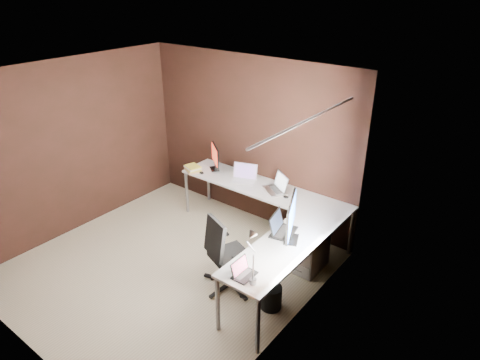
{
  "coord_description": "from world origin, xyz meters",
  "views": [
    {
      "loc": [
        3.56,
        -3.02,
        3.49
      ],
      "look_at": [
        0.49,
        0.95,
        1.06
      ],
      "focal_mm": 32.0,
      "sensor_mm": 36.0,
      "label": 1
    }
  ],
  "objects_px": {
    "laptop_silver": "(277,187)",
    "laptop_black_big": "(281,228)",
    "monitor_right": "(291,218)",
    "laptop_black_small": "(243,272)",
    "monitor_left": "(215,156)",
    "office_chair": "(228,267)",
    "laptop_white": "(244,177)",
    "book_stack": "(193,168)",
    "desk_lamp": "(252,251)",
    "wastebasket": "(271,297)",
    "drawer_pedestal": "(307,247)"
  },
  "relations": [
    {
      "from": "wastebasket",
      "to": "book_stack",
      "type": "bearing_deg",
      "value": 154.0
    },
    {
      "from": "monitor_right",
      "to": "desk_lamp",
      "type": "bearing_deg",
      "value": 159.77
    },
    {
      "from": "laptop_black_big",
      "to": "drawer_pedestal",
      "type": "bearing_deg",
      "value": -25.58
    },
    {
      "from": "monitor_left",
      "to": "wastebasket",
      "type": "relative_size",
      "value": 1.38
    },
    {
      "from": "laptop_white",
      "to": "book_stack",
      "type": "distance_m",
      "value": 0.86
    },
    {
      "from": "laptop_black_big",
      "to": "desk_lamp",
      "type": "xyz_separation_m",
      "value": [
        0.23,
        -0.89,
        0.28
      ]
    },
    {
      "from": "drawer_pedestal",
      "to": "office_chair",
      "type": "distance_m",
      "value": 1.09
    },
    {
      "from": "drawer_pedestal",
      "to": "laptop_black_big",
      "type": "xyz_separation_m",
      "value": [
        -0.11,
        -0.49,
        0.48
      ]
    },
    {
      "from": "office_chair",
      "to": "wastebasket",
      "type": "bearing_deg",
      "value": 22.78
    },
    {
      "from": "desk_lamp",
      "to": "wastebasket",
      "type": "height_order",
      "value": "desk_lamp"
    },
    {
      "from": "drawer_pedestal",
      "to": "laptop_black_small",
      "type": "height_order",
      "value": "laptop_black_small"
    },
    {
      "from": "monitor_right",
      "to": "desk_lamp",
      "type": "xyz_separation_m",
      "value": [
        0.06,
        -0.82,
        0.04
      ]
    },
    {
      "from": "book_stack",
      "to": "desk_lamp",
      "type": "bearing_deg",
      "value": -34.21
    },
    {
      "from": "laptop_silver",
      "to": "desk_lamp",
      "type": "distance_m",
      "value": 1.99
    },
    {
      "from": "drawer_pedestal",
      "to": "laptop_black_big",
      "type": "relative_size",
      "value": 1.48
    },
    {
      "from": "drawer_pedestal",
      "to": "monitor_right",
      "type": "bearing_deg",
      "value": -83.89
    },
    {
      "from": "drawer_pedestal",
      "to": "book_stack",
      "type": "height_order",
      "value": "book_stack"
    },
    {
      "from": "laptop_white",
      "to": "laptop_black_big",
      "type": "distance_m",
      "value": 1.47
    },
    {
      "from": "office_chair",
      "to": "desk_lamp",
      "type": "bearing_deg",
      "value": -11.84
    },
    {
      "from": "laptop_white",
      "to": "laptop_black_small",
      "type": "height_order",
      "value": "laptop_white"
    },
    {
      "from": "laptop_white",
      "to": "book_stack",
      "type": "height_order",
      "value": "laptop_white"
    },
    {
      "from": "monitor_left",
      "to": "desk_lamp",
      "type": "relative_size",
      "value": 0.75
    },
    {
      "from": "drawer_pedestal",
      "to": "monitor_right",
      "type": "xyz_separation_m",
      "value": [
        0.06,
        -0.56,
        0.72
      ]
    },
    {
      "from": "laptop_black_small",
      "to": "laptop_silver",
      "type": "bearing_deg",
      "value": 22.69
    },
    {
      "from": "laptop_black_big",
      "to": "laptop_silver",
      "type": "bearing_deg",
      "value": 22.73
    },
    {
      "from": "laptop_silver",
      "to": "laptop_black_big",
      "type": "xyz_separation_m",
      "value": [
        0.63,
        -0.89,
        0.0
      ]
    },
    {
      "from": "book_stack",
      "to": "wastebasket",
      "type": "distance_m",
      "value": 2.53
    },
    {
      "from": "monitor_right",
      "to": "laptop_white",
      "type": "bearing_deg",
      "value": 31.72
    },
    {
      "from": "laptop_white",
      "to": "laptop_black_small",
      "type": "bearing_deg",
      "value": -72.19
    },
    {
      "from": "monitor_right",
      "to": "laptop_black_small",
      "type": "height_order",
      "value": "monitor_right"
    },
    {
      "from": "monitor_left",
      "to": "desk_lamp",
      "type": "distance_m",
      "value": 2.69
    },
    {
      "from": "laptop_silver",
      "to": "book_stack",
      "type": "xyz_separation_m",
      "value": [
        -1.39,
        -0.25,
        -0.01
      ]
    },
    {
      "from": "desk_lamp",
      "to": "office_chair",
      "type": "bearing_deg",
      "value": 123.24
    },
    {
      "from": "laptop_white",
      "to": "laptop_silver",
      "type": "bearing_deg",
      "value": -16.03
    },
    {
      "from": "book_stack",
      "to": "office_chair",
      "type": "bearing_deg",
      "value": -34.6
    },
    {
      "from": "laptop_white",
      "to": "desk_lamp",
      "type": "relative_size",
      "value": 0.81
    },
    {
      "from": "laptop_black_small",
      "to": "desk_lamp",
      "type": "relative_size",
      "value": 0.47
    },
    {
      "from": "laptop_silver",
      "to": "desk_lamp",
      "type": "height_order",
      "value": "desk_lamp"
    },
    {
      "from": "laptop_white",
      "to": "laptop_black_small",
      "type": "xyz_separation_m",
      "value": [
        1.33,
        -1.77,
        -0.01
      ]
    },
    {
      "from": "laptop_silver",
      "to": "office_chair",
      "type": "relative_size",
      "value": 0.44
    },
    {
      "from": "laptop_black_big",
      "to": "desk_lamp",
      "type": "relative_size",
      "value": 0.77
    },
    {
      "from": "monitor_left",
      "to": "office_chair",
      "type": "relative_size",
      "value": 0.4
    },
    {
      "from": "monitor_right",
      "to": "wastebasket",
      "type": "height_order",
      "value": "monitor_right"
    },
    {
      "from": "laptop_white",
      "to": "office_chair",
      "type": "height_order",
      "value": "office_chair"
    },
    {
      "from": "book_stack",
      "to": "drawer_pedestal",
      "type": "bearing_deg",
      "value": -4.02
    },
    {
      "from": "laptop_black_small",
      "to": "wastebasket",
      "type": "height_order",
      "value": "laptop_black_small"
    },
    {
      "from": "monitor_left",
      "to": "book_stack",
      "type": "distance_m",
      "value": 0.4
    },
    {
      "from": "laptop_black_small",
      "to": "wastebasket",
      "type": "xyz_separation_m",
      "value": [
        0.05,
        0.48,
        -0.63
      ]
    },
    {
      "from": "monitor_right",
      "to": "book_stack",
      "type": "relative_size",
      "value": 1.78
    },
    {
      "from": "monitor_left",
      "to": "office_chair",
      "type": "bearing_deg",
      "value": -6.67
    }
  ]
}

